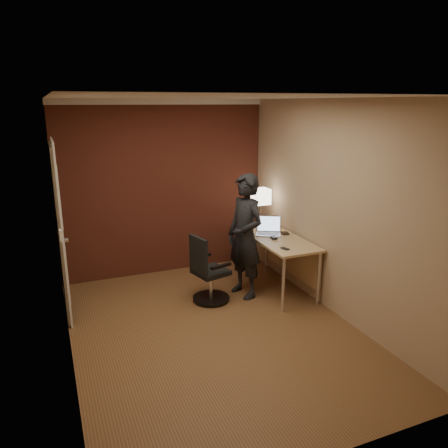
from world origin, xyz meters
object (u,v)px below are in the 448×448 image
at_px(mouse, 274,238).
at_px(office_chair, 207,274).
at_px(laptop, 268,229).
at_px(phone, 285,249).
at_px(desk_lamp, 261,197).
at_px(person, 245,236).
at_px(wallet, 285,233).
at_px(desk, 279,245).

xyz_separation_m(mouse, office_chair, (-0.92, 0.02, -0.36)).
bearing_deg(mouse, laptop, 82.30).
bearing_deg(phone, mouse, 66.66).
distance_m(desk_lamp, mouse, 0.80).
xyz_separation_m(desk_lamp, person, (-0.55, -0.64, -0.34)).
relative_size(mouse, phone, 0.87).
bearing_deg(laptop, wallet, -28.45).
bearing_deg(wallet, laptop, 151.55).
xyz_separation_m(phone, office_chair, (-0.85, 0.42, -0.35)).
relative_size(laptop, phone, 3.60).
relative_size(laptop, mouse, 4.14).
distance_m(desk, person, 0.58).
distance_m(mouse, phone, 0.41).
height_order(desk, mouse, mouse).
relative_size(wallet, office_chair, 0.13).
bearing_deg(phone, desk_lamp, 65.26).
distance_m(wallet, office_chair, 1.23).
relative_size(wallet, person, 0.07).
bearing_deg(wallet, phone, -120.37).
xyz_separation_m(wallet, person, (-0.65, -0.11, 0.06)).
distance_m(mouse, office_chair, 0.99).
distance_m(wallet, person, 0.66).
bearing_deg(wallet, office_chair, -174.18).
distance_m(desk, laptop, 0.26).
xyz_separation_m(laptop, mouse, (-0.05, -0.25, -0.05)).
relative_size(desk, desk_lamp, 2.80).
relative_size(mouse, office_chair, 0.12).
bearing_deg(desk, person, -172.49).
height_order(wallet, person, person).
bearing_deg(mouse, phone, -96.87).
bearing_deg(desk_lamp, wallet, -79.18).
relative_size(desk, office_chair, 1.74).
bearing_deg(laptop, mouse, -100.76).
distance_m(desk_lamp, person, 0.91).
bearing_deg(desk_lamp, laptop, -103.00).
bearing_deg(desk, office_chair, -175.44).
xyz_separation_m(office_chair, person, (0.52, 0.01, 0.42)).
bearing_deg(desk, wallet, 17.97).
xyz_separation_m(phone, person, (-0.33, 0.44, 0.07)).
bearing_deg(office_chair, person, 1.48).
height_order(desk_lamp, mouse, desk_lamp).
relative_size(phone, wallet, 1.05).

